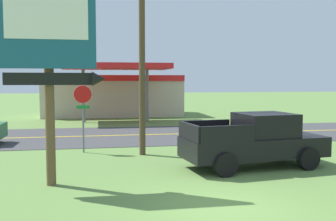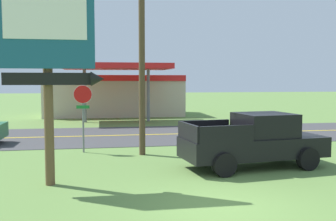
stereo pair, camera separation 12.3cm
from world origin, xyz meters
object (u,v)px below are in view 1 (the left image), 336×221
object	(u,v)px
motel_sign	(50,45)
gas_station	(113,94)
stop_sign	(83,106)
pickup_black_parked_on_lawn	(255,141)
utility_pole	(142,35)

from	to	relation	value
motel_sign	gas_station	distance (m)	23.81
stop_sign	pickup_black_parked_on_lawn	world-z (taller)	stop_sign
stop_sign	pickup_black_parked_on_lawn	size ratio (longest dim) A/B	0.54
utility_pole	gas_station	bearing A→B (deg)	91.59
motel_sign	gas_station	world-z (taller)	motel_sign
utility_pole	pickup_black_parked_on_lawn	bearing A→B (deg)	-39.16
stop_sign	pickup_black_parked_on_lawn	distance (m)	7.52
utility_pole	stop_sign	bearing A→B (deg)	159.43
gas_station	pickup_black_parked_on_lawn	distance (m)	22.63
pickup_black_parked_on_lawn	utility_pole	bearing A→B (deg)	140.84
stop_sign	utility_pole	size ratio (longest dim) A/B	0.31
pickup_black_parked_on_lawn	stop_sign	bearing A→B (deg)	147.37
pickup_black_parked_on_lawn	gas_station	bearing A→B (deg)	101.00
utility_pole	pickup_black_parked_on_lawn	size ratio (longest dim) A/B	1.73
stop_sign	utility_pole	bearing A→B (deg)	-20.57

